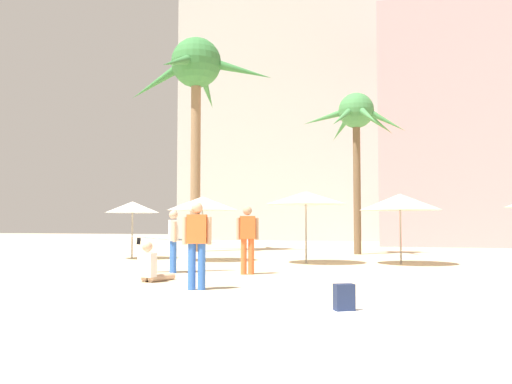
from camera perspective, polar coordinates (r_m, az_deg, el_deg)
The scene contains 14 objects.
ground at distance 6.81m, azimuth -5.58°, elevation -14.64°, with size 120.00×120.00×0.00m, color #C6B28C.
hotel_tower_gray at distance 50.35m, azimuth 3.70°, elevation 9.16°, with size 17.88×10.06×24.53m, color #A8A8A3.
palm_tree_far_left at distance 27.95m, azimuth -6.28°, elevation 12.10°, with size 7.50×7.46×10.63m.
palm_tree_left at distance 25.10m, azimuth 10.44°, elevation 7.33°, with size 4.70×4.12×7.24m.
cafe_umbrella_0 at distance 18.81m, azimuth 14.82°, elevation -1.02°, with size 2.70×2.70×2.34m.
cafe_umbrella_1 at distance 18.71m, azimuth 5.23°, elevation -0.62°, with size 2.71×2.71×2.45m.
cafe_umbrella_2 at distance 20.04m, azimuth -5.61°, elevation -1.19°, with size 2.59×2.59×2.34m.
cafe_umbrella_3 at distance 21.62m, azimuth -12.78°, elevation -1.56°, with size 2.06×2.06×2.21m.
beach_towel at distance 8.30m, azimuth 14.01°, elevation -12.46°, with size 1.76×1.07×0.01m, color white.
backpack at distance 8.59m, azimuth 9.16°, elevation -10.89°, with size 0.35×0.34×0.42m.
person_mid_center at distance 15.30m, azimuth -8.47°, elevation -4.87°, with size 2.41×1.78×1.71m.
person_far_left at distance 14.57m, azimuth -0.90°, elevation -4.70°, with size 0.59×0.37×1.81m.
person_far_right at distance 11.20m, azimuth -6.20°, elevation -5.14°, with size 0.60×0.32×1.79m.
person_mid_right at distance 13.00m, azimuth -10.83°, elevation -7.75°, with size 0.58×0.98×0.94m.
Camera 1 is at (2.57, -6.16, 1.33)m, focal length 38.28 mm.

